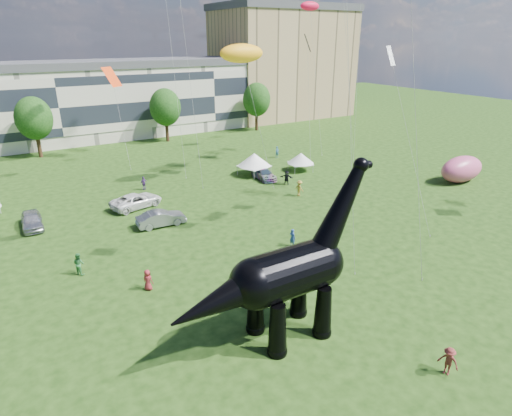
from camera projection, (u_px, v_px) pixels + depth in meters
ground at (339, 313)px, 28.06m from camera, size 220.00×220.00×0.00m
terrace_row at (54, 107)px, 71.10m from camera, size 78.00×11.00×12.00m
apartment_block at (282, 65)px, 94.75m from camera, size 28.00×18.00×22.00m
tree_mid_left at (33, 115)px, 61.93m from camera, size 5.20×5.20×9.44m
tree_mid_right at (165, 104)px, 71.57m from camera, size 5.20×5.20×9.44m
tree_far_right at (257, 97)px, 80.25m from camera, size 5.20×5.20×9.44m
dinosaur_sculpture at (282, 277)px, 24.43m from camera, size 13.09×3.60×10.77m
car_silver at (32, 220)px, 40.25m from camera, size 1.93×4.53×1.53m
car_grey at (161, 218)px, 40.72m from camera, size 4.69×1.86×1.52m
car_white at (136, 201)px, 45.10m from camera, size 5.88×3.74×1.51m
car_dark at (264, 174)px, 54.16m from camera, size 2.23×4.75×1.34m
gazebo_near at (254, 160)px, 55.22m from camera, size 5.04×5.04×2.91m
gazebo_far at (301, 158)px, 57.14m from camera, size 4.31×4.31×2.45m
inflatable_pink at (462, 169)px, 52.79m from camera, size 6.55×3.34×3.25m
visitors at (197, 222)px, 39.62m from camera, size 45.66×42.23×1.87m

